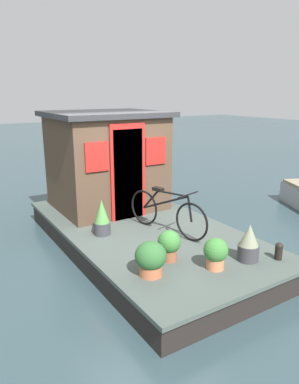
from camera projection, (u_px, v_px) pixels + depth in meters
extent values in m
plane|color=#2D4247|center=(144.00, 248.00, 6.55)|extent=(60.00, 60.00, 0.00)
cube|color=#424C47|center=(144.00, 228.00, 6.44)|extent=(5.14, 2.66, 0.06)
cube|color=black|center=(144.00, 239.00, 6.50)|extent=(5.03, 2.61, 0.35)
cube|color=#4C3828|center=(107.00, 163.00, 7.38)|extent=(1.79, 2.04, 1.87)
cube|color=#28282B|center=(105.00, 114.00, 7.12)|extent=(1.99, 2.24, 0.10)
cube|color=#19334C|center=(128.00, 175.00, 6.66)|extent=(0.04, 0.60, 1.70)
cube|color=red|center=(128.00, 173.00, 6.64)|extent=(0.03, 0.72, 1.80)
cube|color=red|center=(156.00, 151.00, 6.86)|extent=(0.03, 0.44, 0.52)
cube|color=red|center=(97.00, 157.00, 6.24)|extent=(0.03, 0.44, 0.52)
torus|color=black|center=(192.00, 222.00, 5.76)|extent=(0.63, 0.19, 0.64)
torus|color=black|center=(144.00, 208.00, 6.48)|extent=(0.63, 0.19, 0.64)
cylinder|color=black|center=(165.00, 202.00, 6.10)|extent=(0.99, 0.28, 0.44)
cylinder|color=black|center=(173.00, 194.00, 5.93)|extent=(0.64, 0.19, 0.06)
cylinder|color=black|center=(151.00, 199.00, 6.32)|extent=(0.37, 0.13, 0.40)
cylinder|color=black|center=(190.00, 209.00, 5.74)|extent=(0.13, 0.06, 0.42)
cube|color=black|center=(158.00, 189.00, 6.14)|extent=(0.22, 0.15, 0.06)
cylinder|color=black|center=(188.00, 195.00, 5.70)|extent=(0.14, 0.49, 0.02)
cylinder|color=#B2603D|center=(151.00, 270.00, 4.72)|extent=(0.31, 0.31, 0.15)
ellipsoid|color=#2D602D|center=(151.00, 256.00, 4.66)|extent=(0.42, 0.42, 0.38)
cylinder|color=#C6754C|center=(215.00, 263.00, 4.89)|extent=(0.24, 0.24, 0.16)
sphere|color=#387533|center=(216.00, 250.00, 4.84)|extent=(0.34, 0.34, 0.34)
cylinder|color=#38383D|center=(102.00, 228.00, 6.07)|extent=(0.28, 0.28, 0.22)
cone|color=#4C8942|center=(102.00, 211.00, 5.99)|extent=(0.25, 0.25, 0.40)
cylinder|color=#935138|center=(169.00, 255.00, 5.14)|extent=(0.22, 0.22, 0.17)
sphere|color=#387533|center=(169.00, 242.00, 5.09)|extent=(0.33, 0.33, 0.33)
cylinder|color=#38383D|center=(248.00, 253.00, 5.13)|extent=(0.30, 0.30, 0.23)
cone|color=gray|center=(249.00, 235.00, 5.06)|extent=(0.27, 0.27, 0.32)
cylinder|color=black|center=(278.00, 253.00, 5.16)|extent=(0.11, 0.11, 0.20)
sphere|color=black|center=(279.00, 246.00, 5.14)|extent=(0.11, 0.11, 0.11)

